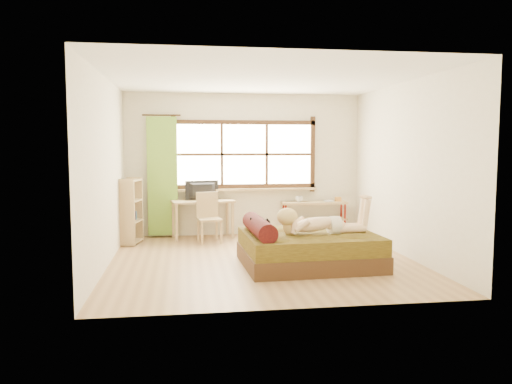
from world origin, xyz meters
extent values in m
plane|color=#9E754C|center=(0.00, 0.00, 0.00)|extent=(4.50, 4.50, 0.00)
plane|color=white|center=(0.00, 0.00, 2.70)|extent=(4.50, 4.50, 0.00)
plane|color=silver|center=(0.00, 2.25, 1.35)|extent=(4.50, 0.00, 4.50)
plane|color=silver|center=(0.00, -2.25, 1.35)|extent=(4.50, 0.00, 4.50)
plane|color=silver|center=(-2.25, 0.00, 1.35)|extent=(0.00, 4.50, 4.50)
plane|color=silver|center=(2.25, 0.00, 1.35)|extent=(0.00, 4.50, 4.50)
cube|color=#FFEDBF|center=(0.00, 2.25, 1.55)|extent=(2.60, 0.01, 1.30)
cube|color=tan|center=(0.00, 2.17, 0.88)|extent=(2.80, 0.16, 0.04)
cube|color=olive|center=(-1.55, 2.13, 1.15)|extent=(0.55, 0.10, 2.20)
cube|color=#382211|center=(0.62, -0.40, 0.12)|extent=(1.95, 1.59, 0.24)
cube|color=#32240B|center=(0.62, -0.40, 0.35)|extent=(1.91, 1.55, 0.24)
cylinder|color=black|center=(-0.12, -0.43, 0.58)|extent=(0.32, 1.29, 0.26)
cube|color=tan|center=(-0.82, 1.95, 0.69)|extent=(1.20, 0.70, 0.04)
cube|color=tan|center=(-1.29, 1.66, 0.34)|extent=(0.05, 0.05, 0.68)
cube|color=tan|center=(-0.27, 1.83, 0.34)|extent=(0.05, 0.05, 0.68)
cube|color=tan|center=(-1.36, 2.07, 0.34)|extent=(0.05, 0.05, 0.68)
cube|color=tan|center=(-0.34, 2.24, 0.34)|extent=(0.05, 0.05, 0.68)
imported|color=black|center=(-0.82, 2.00, 0.89)|extent=(0.63, 0.18, 0.36)
cube|color=tan|center=(-0.72, 1.50, 0.42)|extent=(0.46, 0.46, 0.04)
cube|color=tan|center=(-0.74, 1.68, 0.66)|extent=(0.40, 0.10, 0.45)
cube|color=tan|center=(-0.86, 1.30, 0.20)|extent=(0.04, 0.04, 0.40)
cube|color=tan|center=(-0.52, 1.36, 0.20)|extent=(0.04, 0.04, 0.40)
cube|color=tan|center=(-0.91, 1.64, 0.20)|extent=(0.04, 0.04, 0.40)
cube|color=tan|center=(-0.57, 1.70, 0.20)|extent=(0.04, 0.04, 0.40)
cube|color=tan|center=(1.34, 2.07, 0.61)|extent=(1.28, 0.34, 0.04)
cube|color=tan|center=(1.34, 2.07, 0.30)|extent=(1.28, 0.34, 0.03)
cylinder|color=maroon|center=(0.76, 1.96, 0.32)|extent=(0.04, 0.04, 0.63)
cylinder|color=maroon|center=(1.92, 1.93, 0.32)|extent=(0.04, 0.04, 0.63)
cylinder|color=maroon|center=(0.76, 2.21, 0.32)|extent=(0.04, 0.04, 0.63)
cylinder|color=maroon|center=(1.93, 2.18, 0.32)|extent=(0.04, 0.04, 0.63)
cube|color=gold|center=(1.82, 2.06, 0.68)|extent=(0.11, 0.11, 0.08)
imported|color=gray|center=(1.04, 2.07, 0.69)|extent=(0.14, 0.14, 0.11)
imported|color=gray|center=(1.54, 2.07, 0.64)|extent=(0.17, 0.23, 0.02)
cube|color=tan|center=(-2.08, 1.58, 0.05)|extent=(0.38, 0.52, 0.03)
cube|color=tan|center=(-2.08, 1.58, 0.40)|extent=(0.38, 0.52, 0.03)
cube|color=tan|center=(-2.08, 1.58, 0.76)|extent=(0.38, 0.52, 0.03)
cube|color=tan|center=(-2.08, 1.58, 1.12)|extent=(0.38, 0.52, 0.03)
cube|color=tan|center=(-2.13, 1.35, 0.58)|extent=(0.28, 0.09, 1.15)
cube|color=tan|center=(-2.03, 1.81, 0.58)|extent=(0.28, 0.09, 1.15)
camera|label=1|loc=(-1.15, -7.28, 1.73)|focal=35.00mm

